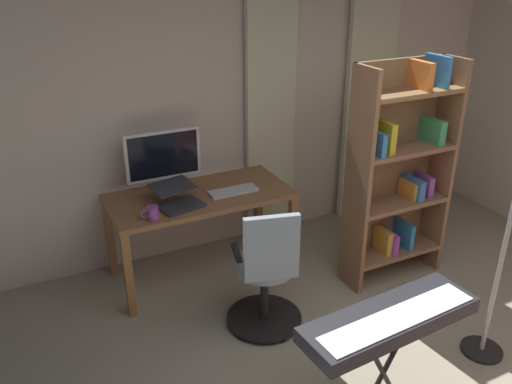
{
  "coord_description": "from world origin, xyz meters",
  "views": [
    {
      "loc": [
        1.8,
        1.33,
        2.51
      ],
      "look_at": [
        0.28,
        -1.74,
        0.96
      ],
      "focal_mm": 36.93,
      "sensor_mm": 36.0,
      "label": 1
    }
  ],
  "objects_px": {
    "computer_keyboard": "(233,191)",
    "laptop": "(178,199)",
    "computer_monitor": "(163,157)",
    "piano_keyboard": "(390,322)",
    "mug_coffee": "(152,213)",
    "office_chair": "(266,276)",
    "bookshelf": "(397,172)",
    "desk": "(200,204)"
  },
  "relations": [
    {
      "from": "desk",
      "to": "office_chair",
      "type": "relative_size",
      "value": 1.5
    },
    {
      "from": "computer_keyboard",
      "to": "piano_keyboard",
      "type": "relative_size",
      "value": 0.38
    },
    {
      "from": "office_chair",
      "to": "laptop",
      "type": "height_order",
      "value": "office_chair"
    },
    {
      "from": "computer_keyboard",
      "to": "piano_keyboard",
      "type": "bearing_deg",
      "value": 93.48
    },
    {
      "from": "computer_monitor",
      "to": "mug_coffee",
      "type": "bearing_deg",
      "value": 63.2
    },
    {
      "from": "desk",
      "to": "laptop",
      "type": "height_order",
      "value": "laptop"
    },
    {
      "from": "computer_monitor",
      "to": "computer_keyboard",
      "type": "distance_m",
      "value": 0.63
    },
    {
      "from": "office_chair",
      "to": "laptop",
      "type": "bearing_deg",
      "value": 129.46
    },
    {
      "from": "office_chair",
      "to": "piano_keyboard",
      "type": "xyz_separation_m",
      "value": [
        -0.22,
        1.03,
        0.24
      ]
    },
    {
      "from": "desk",
      "to": "computer_keyboard",
      "type": "height_order",
      "value": "computer_keyboard"
    },
    {
      "from": "computer_monitor",
      "to": "computer_keyboard",
      "type": "height_order",
      "value": "computer_monitor"
    },
    {
      "from": "mug_coffee",
      "to": "computer_keyboard",
      "type": "bearing_deg",
      "value": -165.9
    },
    {
      "from": "laptop",
      "to": "office_chair",
      "type": "bearing_deg",
      "value": 102.43
    },
    {
      "from": "computer_keyboard",
      "to": "office_chair",
      "type": "bearing_deg",
      "value": 82.26
    },
    {
      "from": "laptop",
      "to": "piano_keyboard",
      "type": "height_order",
      "value": "laptop"
    },
    {
      "from": "office_chair",
      "to": "bookshelf",
      "type": "height_order",
      "value": "bookshelf"
    },
    {
      "from": "laptop",
      "to": "piano_keyboard",
      "type": "distance_m",
      "value": 1.91
    },
    {
      "from": "bookshelf",
      "to": "laptop",
      "type": "bearing_deg",
      "value": -18.45
    },
    {
      "from": "computer_keyboard",
      "to": "bookshelf",
      "type": "bearing_deg",
      "value": 153.81
    },
    {
      "from": "desk",
      "to": "mug_coffee",
      "type": "distance_m",
      "value": 0.56
    },
    {
      "from": "office_chair",
      "to": "piano_keyboard",
      "type": "relative_size",
      "value": 0.92
    },
    {
      "from": "piano_keyboard",
      "to": "bookshelf",
      "type": "bearing_deg",
      "value": -134.49
    },
    {
      "from": "computer_keyboard",
      "to": "mug_coffee",
      "type": "bearing_deg",
      "value": 14.1
    },
    {
      "from": "desk",
      "to": "computer_monitor",
      "type": "bearing_deg",
      "value": -48.84
    },
    {
      "from": "computer_monitor",
      "to": "laptop",
      "type": "relative_size",
      "value": 1.53
    },
    {
      "from": "computer_keyboard",
      "to": "laptop",
      "type": "distance_m",
      "value": 0.48
    },
    {
      "from": "piano_keyboard",
      "to": "laptop",
      "type": "bearing_deg",
      "value": -75.83
    },
    {
      "from": "desk",
      "to": "piano_keyboard",
      "type": "height_order",
      "value": "piano_keyboard"
    },
    {
      "from": "computer_monitor",
      "to": "piano_keyboard",
      "type": "relative_size",
      "value": 0.58
    },
    {
      "from": "computer_monitor",
      "to": "mug_coffee",
      "type": "height_order",
      "value": "computer_monitor"
    },
    {
      "from": "desk",
      "to": "piano_keyboard",
      "type": "bearing_deg",
      "value": 100.82
    },
    {
      "from": "computer_keyboard",
      "to": "mug_coffee",
      "type": "height_order",
      "value": "mug_coffee"
    },
    {
      "from": "mug_coffee",
      "to": "bookshelf",
      "type": "xyz_separation_m",
      "value": [
        -1.91,
        0.4,
        0.12
      ]
    },
    {
      "from": "office_chair",
      "to": "computer_monitor",
      "type": "bearing_deg",
      "value": 121.56
    },
    {
      "from": "bookshelf",
      "to": "office_chair",
      "type": "bearing_deg",
      "value": 9.92
    },
    {
      "from": "computer_monitor",
      "to": "computer_keyboard",
      "type": "relative_size",
      "value": 1.54
    },
    {
      "from": "computer_keyboard",
      "to": "mug_coffee",
      "type": "xyz_separation_m",
      "value": [
        0.72,
        0.18,
        0.04
      ]
    },
    {
      "from": "laptop",
      "to": "computer_keyboard",
      "type": "bearing_deg",
      "value": 170.56
    },
    {
      "from": "laptop",
      "to": "mug_coffee",
      "type": "bearing_deg",
      "value": 19.28
    },
    {
      "from": "bookshelf",
      "to": "piano_keyboard",
      "type": "xyz_separation_m",
      "value": [
        1.07,
        1.25,
        -0.23
      ]
    },
    {
      "from": "office_chair",
      "to": "desk",
      "type": "bearing_deg",
      "value": 113.48
    },
    {
      "from": "office_chair",
      "to": "piano_keyboard",
      "type": "bearing_deg",
      "value": -63.59
    }
  ]
}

